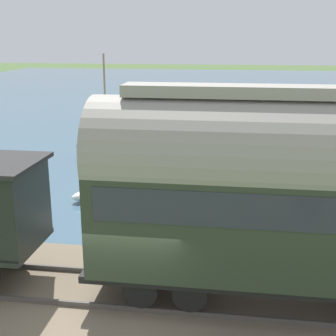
# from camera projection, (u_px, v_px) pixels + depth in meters

# --- Properties ---
(ground_plane) EXTENTS (200.00, 200.00, 0.00)m
(ground_plane) POSITION_uv_depth(u_px,v_px,m) (128.00, 326.00, 10.62)
(ground_plane) COLOR #476033
(harbor_water) EXTENTS (80.00, 80.00, 0.01)m
(harbor_water) POSITION_uv_depth(u_px,v_px,m) (216.00, 95.00, 51.66)
(harbor_water) COLOR #426075
(harbor_water) RESTS_ON ground
(rail_embankment) EXTENTS (4.59, 56.00, 0.68)m
(rail_embankment) POSITION_uv_depth(u_px,v_px,m) (133.00, 303.00, 11.03)
(rail_embankment) COLOR #756651
(rail_embankment) RESTS_ON ground
(passenger_coach) EXTENTS (2.37, 8.55, 4.72)m
(passenger_coach) POSITION_uv_depth(u_px,v_px,m) (286.00, 189.00, 9.75)
(passenger_coach) COLOR black
(passenger_coach) RESTS_ON rail_embankment
(sailboat_blue) EXTENTS (1.48, 3.34, 5.48)m
(sailboat_blue) POSITION_uv_depth(u_px,v_px,m) (107.00, 146.00, 24.81)
(sailboat_blue) COLOR #335199
(sailboat_blue) RESTS_ON harbor_water
(rowboat_mid_harbor) EXTENTS (2.16, 3.01, 0.52)m
(rowboat_mid_harbor) POSITION_uv_depth(u_px,v_px,m) (143.00, 227.00, 15.39)
(rowboat_mid_harbor) COLOR silver
(rowboat_mid_harbor) RESTS_ON harbor_water
(rowboat_near_shore) EXTENTS (2.08, 2.21, 0.48)m
(rowboat_near_shore) POSITION_uv_depth(u_px,v_px,m) (99.00, 193.00, 18.84)
(rowboat_near_shore) COLOR silver
(rowboat_near_shore) RESTS_ON harbor_water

